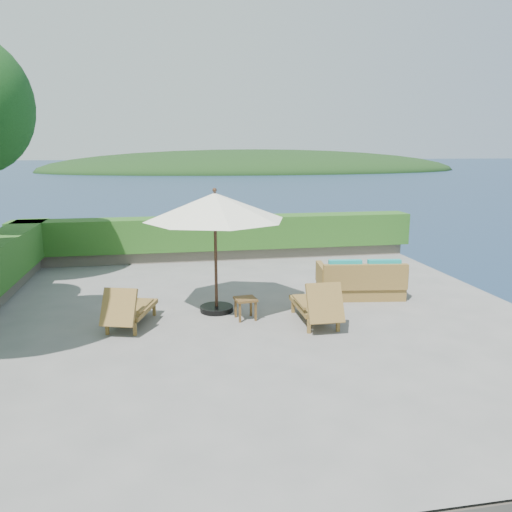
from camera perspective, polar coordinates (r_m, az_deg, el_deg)
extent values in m
plane|color=gray|center=(10.53, -0.84, -6.82)|extent=(12.00, 12.00, 0.00)
cube|color=#575145|center=(11.13, -0.81, -14.39)|extent=(12.00, 12.00, 3.00)
plane|color=#152642|center=(11.85, -0.79, -20.68)|extent=(600.00, 600.00, 0.00)
ellipsoid|color=black|center=(152.31, -0.20, 9.73)|extent=(126.00, 57.60, 12.60)
cube|color=#696254|center=(15.85, -4.17, 0.30)|extent=(12.00, 0.60, 0.36)
cube|color=#244F16|center=(15.72, -4.20, 2.69)|extent=(12.40, 0.90, 1.00)
cylinder|color=black|center=(10.82, -4.52, -6.02)|extent=(0.78, 0.78, 0.11)
cylinder|color=#341E12|center=(10.51, -4.63, 0.30)|extent=(0.07, 0.07, 2.55)
cone|color=silver|center=(10.35, -4.72, 5.67)|extent=(3.23, 3.23, 0.56)
sphere|color=#341E12|center=(10.32, -4.76, 7.53)|extent=(0.10, 0.10, 0.09)
cube|color=brown|center=(9.87, -16.64, -7.91)|extent=(0.07, 0.07, 0.25)
cube|color=brown|center=(9.68, -13.67, -8.15)|extent=(0.07, 0.07, 0.25)
cube|color=brown|center=(10.88, -14.28, -5.89)|extent=(0.07, 0.07, 0.25)
cube|color=brown|center=(10.71, -11.56, -6.05)|extent=(0.07, 0.07, 0.25)
cube|color=brown|center=(10.31, -13.85, -5.92)|extent=(0.97, 1.38, 0.09)
cube|color=brown|center=(9.59, -15.42, -5.69)|extent=(0.73, 0.57, 0.67)
cube|color=brown|center=(10.22, -16.00, -5.36)|extent=(0.29, 0.80, 0.05)
cube|color=brown|center=(9.99, -12.50, -5.58)|extent=(0.29, 0.80, 0.05)
cube|color=brown|center=(9.58, 6.06, -8.02)|extent=(0.06, 0.06, 0.27)
cube|color=brown|center=(9.75, 9.36, -7.75)|extent=(0.06, 0.06, 0.27)
cube|color=brown|center=(10.71, 4.25, -5.79)|extent=(0.06, 0.06, 0.27)
cube|color=brown|center=(10.86, 7.22, -5.60)|extent=(0.06, 0.06, 0.27)
cube|color=brown|center=(10.25, 6.54, -5.62)|extent=(0.69, 1.34, 0.09)
cube|color=brown|center=(9.46, 7.90, -5.35)|extent=(0.68, 0.44, 0.72)
cube|color=brown|center=(9.93, 4.95, -5.26)|extent=(0.07, 0.88, 0.05)
cube|color=brown|center=(10.12, 8.80, -5.01)|extent=(0.07, 0.88, 0.05)
cube|color=brown|center=(10.07, -1.85, -6.52)|extent=(0.05, 0.05, 0.40)
cube|color=brown|center=(10.16, -0.04, -6.34)|extent=(0.05, 0.05, 0.40)
cube|color=brown|center=(10.37, -2.34, -5.96)|extent=(0.05, 0.05, 0.40)
cube|color=brown|center=(10.46, -0.59, -5.80)|extent=(0.05, 0.05, 0.40)
cube|color=brown|center=(10.20, -1.21, -4.95)|extent=(0.47, 0.47, 0.05)
cube|color=brown|center=(12.06, 11.77, -3.55)|extent=(2.04, 1.21, 0.43)
cube|color=brown|center=(11.55, 12.39, -2.36)|extent=(1.93, 0.41, 0.59)
cube|color=brown|center=(11.79, 7.50, -2.15)|extent=(0.26, 0.97, 0.48)
cube|color=brown|center=(12.24, 16.01, -1.99)|extent=(0.26, 0.97, 0.48)
cube|color=teal|center=(11.93, 9.68, -2.10)|extent=(0.93, 0.87, 0.19)
cube|color=teal|center=(12.15, 13.83, -2.02)|extent=(0.93, 0.87, 0.19)
cube|color=teal|center=(11.50, 10.14, -1.40)|extent=(0.76, 0.25, 0.38)
cube|color=teal|center=(11.73, 14.42, -1.33)|extent=(0.76, 0.25, 0.38)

